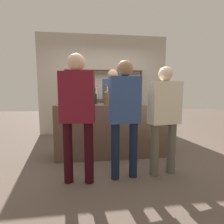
{
  "coord_description": "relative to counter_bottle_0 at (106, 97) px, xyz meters",
  "views": [
    {
      "loc": [
        -0.42,
        -3.23,
        1.23
      ],
      "look_at": [
        0.0,
        0.0,
        0.84
      ],
      "focal_mm": 28.0,
      "sensor_mm": 36.0,
      "label": 1
    }
  ],
  "objects": [
    {
      "name": "customer_center",
      "position": [
        0.18,
        -0.78,
        -0.15
      ],
      "size": [
        0.43,
        0.22,
        1.64
      ],
      "rotation": [
        0.0,
        0.0,
        1.67
      ],
      "color": "#121C33",
      "rests_on": "ground_plane"
    },
    {
      "name": "back_wall",
      "position": [
        0.12,
        2.0,
        0.28
      ],
      "size": [
        3.65,
        0.12,
        2.8
      ],
      "primitive_type": "cube",
      "color": "#B2A899",
      "rests_on": "ground_plane"
    },
    {
      "name": "counter_bottle_4",
      "position": [
        -0.53,
        0.12,
        -0.01
      ],
      "size": [
        0.08,
        0.08,
        0.33
      ],
      "color": "brown",
      "rests_on": "bar_counter"
    },
    {
      "name": "customer_left",
      "position": [
        -0.45,
        -0.82,
        -0.12
      ],
      "size": [
        0.46,
        0.25,
        1.7
      ],
      "rotation": [
        0.0,
        0.0,
        1.43
      ],
      "color": "black",
      "rests_on": "ground_plane"
    },
    {
      "name": "bar_counter",
      "position": [
        0.12,
        0.12,
        -0.63
      ],
      "size": [
        2.05,
        0.56,
        0.99
      ],
      "primitive_type": "cube",
      "color": "brown",
      "rests_on": "ground_plane"
    },
    {
      "name": "wine_glass",
      "position": [
        0.9,
        0.17,
        -0.02
      ],
      "size": [
        0.07,
        0.07,
        0.16
      ],
      "color": "silver",
      "rests_on": "bar_counter"
    },
    {
      "name": "counter_bottle_1",
      "position": [
        0.49,
        0.04,
        -0.01
      ],
      "size": [
        0.08,
        0.08,
        0.32
      ],
      "color": "black",
      "rests_on": "bar_counter"
    },
    {
      "name": "counter_bottle_5",
      "position": [
        -0.2,
        0.18,
        -0.02
      ],
      "size": [
        0.07,
        0.07,
        0.3
      ],
      "color": "black",
      "rests_on": "bar_counter"
    },
    {
      "name": "server_behind_counter",
      "position": [
        0.24,
        0.86,
        -0.11
      ],
      "size": [
        0.47,
        0.27,
        1.72
      ],
      "rotation": [
        0.0,
        0.0,
        -1.4
      ],
      "color": "#121C33",
      "rests_on": "ground_plane"
    },
    {
      "name": "counter_bottle_3",
      "position": [
        0.04,
        0.25,
        -0.01
      ],
      "size": [
        0.08,
        0.08,
        0.33
      ],
      "color": "silver",
      "rests_on": "bar_counter"
    },
    {
      "name": "ground_plane",
      "position": [
        0.12,
        0.12,
        -1.12
      ],
      "size": [
        16.0,
        16.0,
        0.0
      ],
      "primitive_type": "plane",
      "color": "brown"
    },
    {
      "name": "customer_right",
      "position": [
        0.77,
        -0.73,
        -0.21
      ],
      "size": [
        0.48,
        0.28,
        1.57
      ],
      "rotation": [
        0.0,
        0.0,
        1.75
      ],
      "color": "#575347",
      "rests_on": "ground_plane"
    },
    {
      "name": "back_shelf",
      "position": [
        0.11,
        1.82,
        0.08
      ],
      "size": [
        2.16,
        0.18,
        1.81
      ],
      "color": "#4C3828",
      "rests_on": "ground_plane"
    },
    {
      "name": "counter_bottle_0",
      "position": [
        0.0,
        0.0,
        0.0
      ],
      "size": [
        0.08,
        0.08,
        0.36
      ],
      "color": "brown",
      "rests_on": "bar_counter"
    },
    {
      "name": "counter_bottle_2",
      "position": [
        0.63,
        0.19,
        -0.01
      ],
      "size": [
        0.08,
        0.08,
        0.33
      ],
      "color": "brown",
      "rests_on": "bar_counter"
    }
  ]
}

